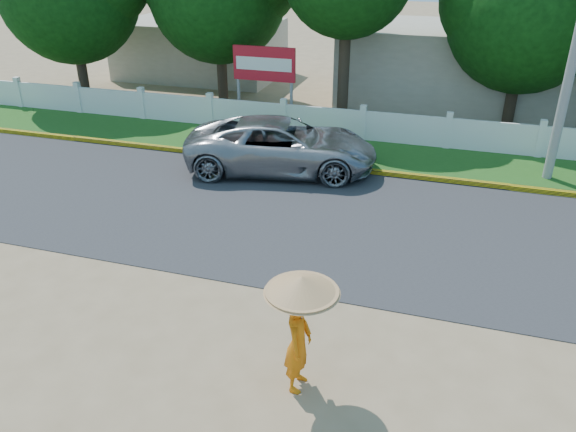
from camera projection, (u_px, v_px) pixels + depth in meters
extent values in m
plane|color=#9E8460|center=(258.00, 319.00, 11.03)|extent=(120.00, 120.00, 0.00)
cube|color=#38383A|center=(316.00, 219.00, 14.86)|extent=(60.00, 7.00, 0.02)
cube|color=#2D601E|center=(354.00, 153.00, 19.34)|extent=(60.00, 3.50, 0.03)
cube|color=yellow|center=(344.00, 169.00, 17.86)|extent=(40.00, 0.18, 0.16)
cube|color=silver|center=(362.00, 126.00, 20.34)|extent=(40.00, 0.10, 1.10)
cube|color=#B7AD99|center=(458.00, 64.00, 24.89)|extent=(10.00, 6.00, 3.20)
cube|color=#B7AD99|center=(201.00, 49.00, 29.24)|extent=(8.00, 5.00, 2.80)
imported|color=gray|center=(282.00, 145.00, 17.61)|extent=(6.37, 3.87, 1.65)
imported|color=orange|center=(298.00, 344.00, 9.02)|extent=(0.43, 0.64, 1.74)
cylinder|color=gray|center=(302.00, 311.00, 8.70)|extent=(0.02, 0.02, 1.13)
cone|color=#B08251|center=(302.00, 285.00, 8.49)|extent=(1.19, 1.19, 0.29)
cylinder|color=gray|center=(239.00, 95.00, 22.45)|extent=(0.12, 0.12, 2.00)
cylinder|color=gray|center=(291.00, 99.00, 21.87)|extent=(0.12, 0.12, 2.00)
cube|color=red|center=(264.00, 64.00, 21.58)|extent=(2.50, 0.12, 1.30)
cube|color=silver|center=(264.00, 64.00, 21.53)|extent=(2.25, 0.02, 0.49)
cylinder|color=#473828|center=(82.00, 67.00, 25.06)|extent=(0.44, 0.44, 2.91)
cylinder|color=#473828|center=(222.00, 68.00, 24.76)|extent=(0.44, 0.44, 2.98)
cylinder|color=#473828|center=(512.00, 92.00, 21.79)|extent=(0.44, 0.44, 2.57)
sphere|color=#104810|center=(527.00, 14.00, 20.50)|extent=(5.78, 5.78, 5.78)
cylinder|color=#473828|center=(344.00, 66.00, 22.02)|extent=(0.44, 0.44, 4.26)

